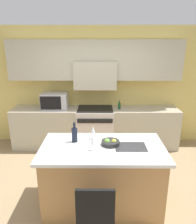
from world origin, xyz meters
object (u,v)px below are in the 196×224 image
Objects in this scene: wine_glass_near at (93,141)px; wine_glass_far at (93,130)px; range_stove at (95,128)px; microwave at (55,101)px; oil_bottle_on_counter at (119,106)px; wine_bottle at (75,134)px; fruit_bowl at (110,142)px; island_chair at (96,216)px.

wine_glass_near is 0.37m from wine_glass_far.
range_stove is 1.10m from microwave.
range_stove is at bearing 177.61° from oil_bottle_on_counter.
range_stove is at bearing 90.10° from wine_glass_far.
wine_bottle is (-0.27, -1.77, 0.59)m from range_stove.
fruit_bowl reaches higher than range_stove.
wine_glass_near is (0.01, -2.04, 0.62)m from range_stove.
wine_bottle reaches higher than wine_glass_near.
range_stove is 0.97× the size of island_chair.
range_stove is 3.07× the size of wine_bottle.
microwave is 2.95× the size of oil_bottle_on_counter.
wine_glass_far is (-0.01, 0.37, 0.00)m from wine_glass_near.
wine_glass_near is 1.07× the size of oil_bottle_on_counter.
wine_glass_near reaches higher than island_chair.
range_stove is at bearing 97.58° from fruit_bowl.
wine_glass_far is 1.07× the size of oil_bottle_on_counter.
wine_glass_far is (-0.05, 1.11, 0.54)m from island_chair.
oil_bottle_on_counter is at bearing -1.63° from microwave.
fruit_bowl is at bearing 35.71° from wine_glass_near.
oil_bottle_on_counter is (0.81, 1.75, -0.07)m from wine_bottle.
wine_bottle reaches higher than fruit_bowl.
wine_glass_far is at bearing 90.87° from wine_glass_near.
wine_glass_far is at bearing -107.98° from oil_bottle_on_counter.
wine_glass_near is at bearing -44.20° from wine_bottle.
wine_glass_near is at bearing -89.76° from range_stove.
wine_bottle reaches higher than wine_glass_far.
island_chair is 4.54× the size of wine_glass_far.
range_stove is 0.75m from oil_bottle_on_counter.
island_chair is (0.05, -2.78, 0.08)m from range_stove.
wine_bottle is at bearing 169.36° from fruit_bowl.
range_stove is 4.71× the size of oil_bottle_on_counter.
oil_bottle_on_counter is (0.54, 1.65, -0.10)m from wine_glass_far.
microwave is (-0.91, 0.02, 0.63)m from range_stove.
wine_glass_near is 2.09m from oil_bottle_on_counter.
wine_bottle is (-0.32, 1.02, 0.52)m from island_chair.
oil_bottle_on_counter is (0.29, 1.84, 0.01)m from fruit_bowl.
wine_glass_far is (0.91, -1.69, -0.01)m from microwave.
oil_bottle_on_counter is at bearing 81.06° from fruit_bowl.
fruit_bowl is (0.24, 0.17, -0.11)m from wine_glass_near.
wine_bottle is at bearing -114.80° from oil_bottle_on_counter.
island_chair is 1.24m from wine_glass_far.
wine_glass_far is at bearing 19.60° from wine_bottle.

